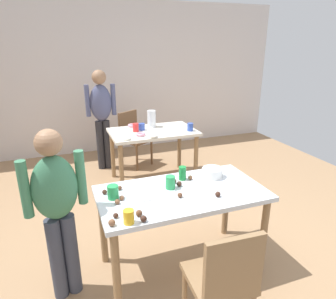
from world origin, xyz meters
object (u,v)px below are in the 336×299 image
(person_adult_far, at_px, (101,111))
(pitcher_far, at_px, (152,119))
(chair_near_table, at_px, (224,278))
(person_girl_near, at_px, (57,204))
(chair_far_table, at_px, (133,135))
(mixing_bowl, at_px, (212,172))
(dining_table_far, at_px, (153,138))
(soda_can, at_px, (182,173))
(dining_table_near, at_px, (182,202))

(person_adult_far, distance_m, pitcher_far, 0.81)
(chair_near_table, xyz_separation_m, person_girl_near, (-0.95, 0.77, 0.31))
(chair_far_table, xyz_separation_m, mixing_bowl, (0.16, -2.36, 0.30))
(pitcher_far, bearing_deg, person_adult_far, 141.59)
(chair_far_table, bearing_deg, dining_table_far, -80.59)
(chair_far_table, distance_m, soda_can, 2.34)
(person_adult_far, distance_m, mixing_bowl, 2.44)
(dining_table_far, relative_size, chair_far_table, 1.35)
(dining_table_far, bearing_deg, chair_far_table, 99.41)
(chair_far_table, bearing_deg, chair_near_table, -94.00)
(chair_near_table, xyz_separation_m, soda_can, (0.11, 0.95, 0.31))
(chair_near_table, height_order, person_girl_near, person_girl_near)
(dining_table_near, distance_m, person_adult_far, 2.54)
(dining_table_far, bearing_deg, dining_table_near, -100.26)
(mixing_bowl, height_order, soda_can, soda_can)
(person_girl_near, height_order, person_adult_far, person_adult_far)
(pitcher_far, bearing_deg, dining_table_near, -100.48)
(dining_table_far, relative_size, soda_can, 9.65)
(soda_can, bearing_deg, pitcher_far, 81.19)
(chair_near_table, bearing_deg, person_girl_near, 140.93)
(soda_can, bearing_deg, person_girl_near, -170.36)
(chair_far_table, distance_m, mixing_bowl, 2.38)
(chair_far_table, bearing_deg, pitcher_far, -72.58)
(dining_table_far, xyz_separation_m, pitcher_far, (0.04, 0.20, 0.23))
(dining_table_far, bearing_deg, mixing_bowl, -88.53)
(dining_table_near, distance_m, dining_table_far, 1.85)
(person_adult_far, xyz_separation_m, pitcher_far, (0.63, -0.50, -0.05))
(chair_near_table, distance_m, person_girl_near, 1.26)
(dining_table_near, bearing_deg, chair_near_table, -91.37)
(mixing_bowl, bearing_deg, dining_table_far, 91.47)
(person_adult_far, relative_size, soda_can, 12.59)
(chair_near_table, bearing_deg, mixing_bowl, 66.83)
(pitcher_far, bearing_deg, soda_can, -98.81)
(chair_near_table, bearing_deg, pitcher_far, 81.94)
(dining_table_far, height_order, mixing_bowl, mixing_bowl)
(mixing_bowl, xyz_separation_m, soda_can, (-0.28, 0.04, 0.02))
(dining_table_far, xyz_separation_m, person_girl_near, (-1.30, -1.79, 0.16))
(chair_far_table, bearing_deg, dining_table_near, -94.77)
(pitcher_far, bearing_deg, chair_far_table, 107.42)
(dining_table_near, xyz_separation_m, person_adult_far, (-0.26, 2.52, 0.27))
(dining_table_near, bearing_deg, dining_table_far, 79.74)
(person_girl_near, bearing_deg, dining_table_near, -1.76)
(person_girl_near, xyz_separation_m, mixing_bowl, (1.34, 0.14, -0.02))
(mixing_bowl, distance_m, soda_can, 0.28)
(dining_table_far, relative_size, person_adult_far, 0.77)
(chair_far_table, bearing_deg, person_adult_far, -178.58)
(dining_table_near, bearing_deg, person_adult_far, 95.94)
(chair_near_table, bearing_deg, person_adult_far, 94.29)
(chair_far_table, relative_size, soda_can, 7.13)
(dining_table_near, height_order, pitcher_far, pitcher_far)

